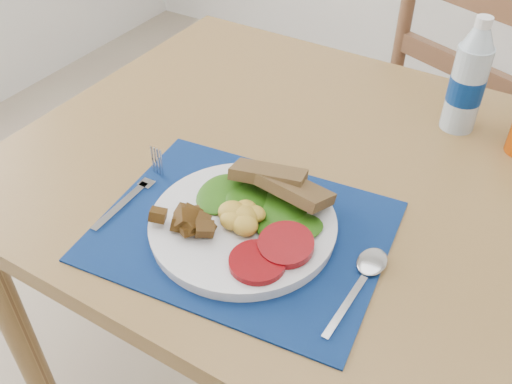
% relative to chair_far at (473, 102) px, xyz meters
% --- Properties ---
extents(table, '(1.40, 0.90, 0.75)m').
position_rel_chair_far_xyz_m(table, '(-0.00, -0.68, 0.09)').
color(table, brown).
rests_on(table, ground).
extents(chair_far, '(0.54, 0.53, 1.15)m').
position_rel_chair_far_xyz_m(chair_far, '(0.00, 0.00, 0.00)').
color(chair_far, '#52311D').
rests_on(chair_far, ground).
extents(placemat, '(0.49, 0.40, 0.00)m').
position_rel_chair_far_xyz_m(placemat, '(-0.17, -0.89, 0.17)').
color(placemat, '#040932').
rests_on(placemat, table).
extents(breakfast_plate, '(0.29, 0.29, 0.07)m').
position_rel_chair_far_xyz_m(breakfast_plate, '(-0.17, -0.89, 0.20)').
color(breakfast_plate, silver).
rests_on(breakfast_plate, placemat).
extents(fork, '(0.03, 0.19, 0.00)m').
position_rel_chair_far_xyz_m(fork, '(-0.37, -0.91, 0.18)').
color(fork, '#B2B5BA').
rests_on(fork, placemat).
extents(spoon, '(0.04, 0.19, 0.01)m').
position_rel_chair_far_xyz_m(spoon, '(0.04, -0.88, 0.18)').
color(spoon, '#B2B5BA').
rests_on(spoon, placemat).
extents(water_bottle, '(0.07, 0.07, 0.23)m').
position_rel_chair_far_xyz_m(water_bottle, '(0.04, -0.41, 0.27)').
color(water_bottle, '#ADBFCC').
rests_on(water_bottle, table).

